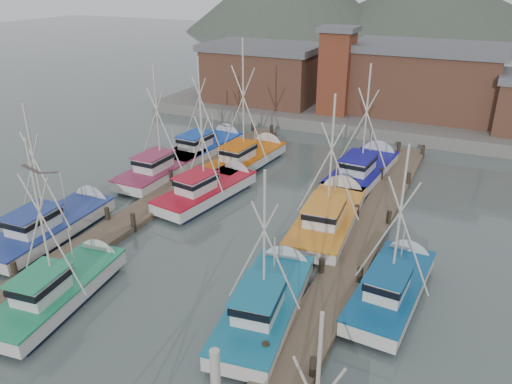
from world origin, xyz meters
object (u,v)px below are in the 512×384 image
at_px(boat_8, 211,189).
at_px(boat_4, 65,287).
at_px(lookout_tower, 337,70).
at_px(boat_12, 249,158).

bearing_deg(boat_8, boat_4, -82.99).
xyz_separation_m(lookout_tower, boat_4, (-2.68, -34.95, -4.87)).
bearing_deg(boat_8, boat_12, 102.65).
distance_m(boat_4, boat_8, 13.28).
xyz_separation_m(lookout_tower, boat_8, (-2.21, -21.68, -4.87)).
bearing_deg(boat_4, lookout_tower, 78.82).
bearing_deg(lookout_tower, boat_8, -95.82).
relative_size(boat_4, boat_8, 0.98).
distance_m(boat_8, boat_12, 6.92).
relative_size(lookout_tower, boat_4, 0.94).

